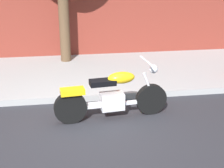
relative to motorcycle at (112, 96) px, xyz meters
The scene contains 3 objects.
ground_plane 0.79m from the motorcycle, 144.81° to the right, with size 60.00×60.00×0.00m, color #28282D.
sidewalk 2.57m from the motorcycle, 102.00° to the left, with size 25.78×3.29×0.14m, color #9C9C9C.
motorcycle is the anchor object (origin of this frame).
Camera 1 is at (-0.31, -5.26, 2.87)m, focal length 52.41 mm.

